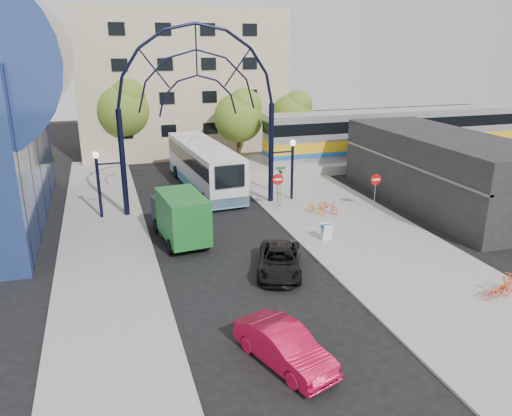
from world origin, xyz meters
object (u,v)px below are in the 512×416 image
object	(u,v)px
gateway_arch	(197,81)
sandwich_board	(327,230)
green_truck	(179,216)
bike_near_a	(328,206)
city_bus	(204,166)
street_name_sign	(280,178)
stop_sign	(278,183)
tree_north_c	(293,113)
bike_far_a	(499,290)
tree_north_b	(124,106)
bike_near_b	(317,207)
tree_north_a	(240,115)
bike_far_b	(506,284)
train_car	(395,133)
black_suv	(280,261)
red_sedan	(284,346)
do_not_enter_sign	(376,183)

from	to	relation	value
gateway_arch	sandwich_board	world-z (taller)	gateway_arch
green_truck	bike_near_a	xyz separation A→B (m)	(10.14, 1.59, -0.91)
sandwich_board	city_bus	distance (m)	13.80
street_name_sign	stop_sign	bearing A→B (deg)	-123.64
tree_north_c	bike_far_a	xyz separation A→B (m)	(-2.23, -30.51, -3.75)
tree_north_b	bike_near_b	bearing A→B (deg)	-61.02
tree_north_a	bike_far_b	bearing A→B (deg)	-81.27
train_car	green_truck	xyz separation A→B (m)	(-22.32, -13.19, -1.43)
tree_north_c	black_suv	distance (m)	27.27
city_bus	red_sedan	world-z (taller)	city_bus
tree_north_c	bike_far_b	size ratio (longest dim) A/B	4.04
tree_north_a	green_truck	xyz separation A→B (m)	(-8.45, -17.12, -3.14)
sandwich_board	red_sedan	xyz separation A→B (m)	(-6.31, -10.00, -0.03)
bike_near_a	bike_far_a	bearing A→B (deg)	-101.93
do_not_enter_sign	red_sedan	distance (m)	18.31
tree_north_c	black_suv	size ratio (longest dim) A/B	1.43
sandwich_board	tree_north_b	world-z (taller)	tree_north_b
tree_north_c	bike_near_a	bearing A→B (deg)	-103.79
green_truck	sandwich_board	bearing A→B (deg)	-25.32
sandwich_board	bike_far_a	xyz separation A→B (m)	(4.30, -8.56, -0.22)
tree_north_c	green_truck	bearing A→B (deg)	-127.07
sandwich_board	green_truck	xyz separation A→B (m)	(-7.92, 2.83, 0.73)
tree_north_a	black_suv	distance (m)	23.69
street_name_sign	tree_north_b	distance (m)	19.81
bike_far_b	bike_near_b	bearing A→B (deg)	-8.19
tree_north_a	tree_north_b	distance (m)	10.79
gateway_arch	bike_far_a	size ratio (longest dim) A/B	8.92
tree_north_a	bike_far_b	xyz separation A→B (m)	(4.34, -28.28, -4.00)
bike_near_a	green_truck	bearing A→B (deg)	167.92
tree_north_b	do_not_enter_sign	bearing A→B (deg)	-53.26
tree_north_a	green_truck	distance (m)	19.34
stop_sign	city_bus	bearing A→B (deg)	116.82
gateway_arch	train_car	distance (m)	22.27
bike_near_b	bike_far_b	world-z (taller)	bike_far_b
green_truck	black_suv	xyz separation A→B (m)	(4.00, -5.81, -0.83)
stop_sign	tree_north_a	distance (m)	14.23
sandwich_board	tree_north_b	xyz separation A→B (m)	(-9.48, 23.95, 4.52)
tree_north_b	green_truck	size ratio (longest dim) A/B	1.33
tree_north_b	sandwich_board	bearing A→B (deg)	-68.41
train_car	city_bus	distance (m)	19.02
do_not_enter_sign	bike_far_a	world-z (taller)	do_not_enter_sign
street_name_sign	bike_far_a	xyz separation A→B (m)	(4.70, -15.18, -1.61)
bike_near_a	bike_far_b	world-z (taller)	bike_far_b
train_car	bike_near_a	size ratio (longest dim) A/B	15.08
stop_sign	bike_near_a	world-z (taller)	stop_sign
street_name_sign	tree_north_b	world-z (taller)	tree_north_b
tree_north_a	red_sedan	size ratio (longest dim) A/B	1.63
tree_north_b	red_sedan	bearing A→B (deg)	-84.67
street_name_sign	red_sedan	world-z (taller)	street_name_sign
green_truck	bike_far_b	distance (m)	17.00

